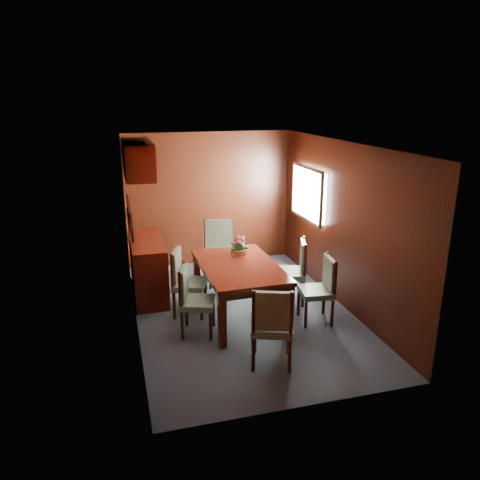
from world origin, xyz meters
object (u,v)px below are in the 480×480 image
object	(u,v)px
dining_table	(239,272)
chair_left_near	(192,297)
flower_centerpiece	(239,245)
sideboard	(148,267)
chair_head	(272,323)
chair_right_near	(321,286)

from	to	relation	value
dining_table	chair_left_near	size ratio (longest dim) A/B	1.80
chair_left_near	flower_centerpiece	distance (m)	1.21
sideboard	dining_table	world-z (taller)	sideboard
dining_table	chair_head	world-z (taller)	chair_head
chair_right_near	chair_head	bearing A→B (deg)	139.51
dining_table	chair_head	xyz separation A→B (m)	(0.01, -1.36, -0.11)
chair_head	flower_centerpiece	xyz separation A→B (m)	(0.11, 1.81, 0.34)
dining_table	flower_centerpiece	xyz separation A→B (m)	(0.12, 0.45, 0.24)
flower_centerpiece	chair_right_near	bearing A→B (deg)	-44.29
chair_left_near	flower_centerpiece	bearing A→B (deg)	150.29
sideboard	chair_head	size ratio (longest dim) A/B	1.40
sideboard	chair_head	world-z (taller)	chair_head
sideboard	chair_head	distance (m)	2.73
chair_right_near	chair_head	size ratio (longest dim) A/B	0.94
dining_table	chair_head	size ratio (longest dim) A/B	1.67
sideboard	dining_table	bearing A→B (deg)	-43.23
chair_head	chair_right_near	bearing A→B (deg)	61.16
sideboard	flower_centerpiece	distance (m)	1.52
dining_table	sideboard	bearing A→B (deg)	135.39
sideboard	chair_right_near	size ratio (longest dim) A/B	1.49
chair_head	flower_centerpiece	bearing A→B (deg)	106.13
sideboard	dining_table	size ratio (longest dim) A/B	0.84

